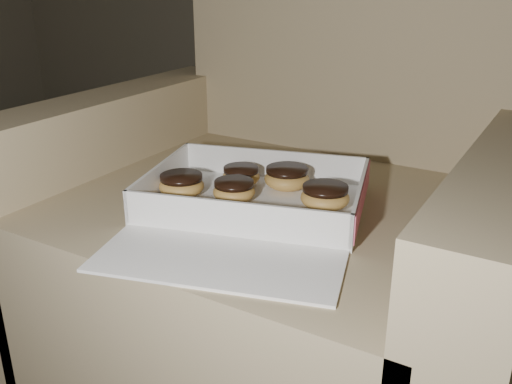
% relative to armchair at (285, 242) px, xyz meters
% --- Properties ---
extents(armchair, '(0.97, 0.82, 1.01)m').
position_rel_armchair_xyz_m(armchair, '(0.00, 0.00, 0.00)').
color(armchair, '#998761').
rests_on(armchair, floor).
extents(bakery_box, '(0.48, 0.53, 0.07)m').
position_rel_armchair_xyz_m(bakery_box, '(0.02, -0.17, 0.15)').
color(bakery_box, white).
rests_on(bakery_box, armchair).
extents(donut_a, '(0.08, 0.08, 0.04)m').
position_rel_armchair_xyz_m(donut_a, '(-0.03, -0.15, 0.16)').
color(donut_a, gold).
rests_on(donut_a, bakery_box).
extents(donut_b, '(0.07, 0.07, 0.04)m').
position_rel_armchair_xyz_m(donut_b, '(-0.06, -0.07, 0.16)').
color(donut_b, gold).
rests_on(donut_b, bakery_box).
extents(donut_c, '(0.08, 0.08, 0.04)m').
position_rel_armchair_xyz_m(donut_c, '(-0.13, -0.18, 0.16)').
color(donut_c, gold).
rests_on(donut_c, bakery_box).
extents(donut_d, '(0.09, 0.09, 0.04)m').
position_rel_armchair_xyz_m(donut_d, '(0.13, -0.10, 0.17)').
color(donut_d, gold).
rests_on(donut_d, bakery_box).
extents(donut_e, '(0.09, 0.09, 0.04)m').
position_rel_armchair_xyz_m(donut_e, '(0.02, -0.05, 0.17)').
color(donut_e, gold).
rests_on(donut_e, bakery_box).
extents(crumb_a, '(0.01, 0.01, 0.00)m').
position_rel_armchair_xyz_m(crumb_a, '(0.04, -0.18, 0.14)').
color(crumb_a, black).
rests_on(crumb_a, bakery_box).
extents(crumb_b, '(0.01, 0.01, 0.00)m').
position_rel_armchair_xyz_m(crumb_b, '(0.11, -0.18, 0.14)').
color(crumb_b, black).
rests_on(crumb_b, bakery_box).
extents(crumb_c, '(0.01, 0.01, 0.00)m').
position_rel_armchair_xyz_m(crumb_c, '(-0.12, -0.29, 0.14)').
color(crumb_c, black).
rests_on(crumb_c, bakery_box).
extents(crumb_d, '(0.01, 0.01, 0.00)m').
position_rel_armchair_xyz_m(crumb_d, '(-0.10, -0.27, 0.14)').
color(crumb_d, black).
rests_on(crumb_d, bakery_box).
extents(crumb_e, '(0.01, 0.01, 0.00)m').
position_rel_armchair_xyz_m(crumb_e, '(0.07, -0.20, 0.14)').
color(crumb_e, black).
rests_on(crumb_e, bakery_box).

